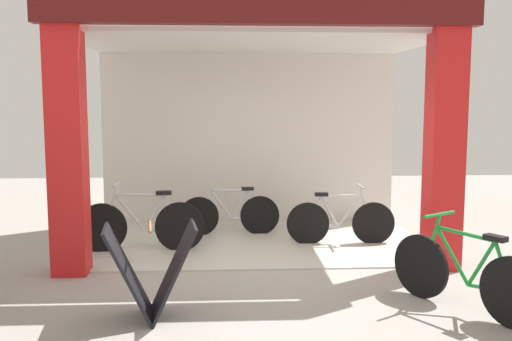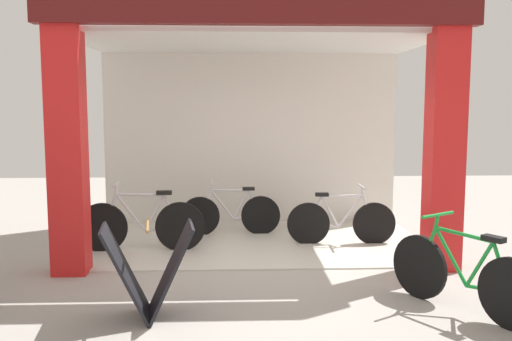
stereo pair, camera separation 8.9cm
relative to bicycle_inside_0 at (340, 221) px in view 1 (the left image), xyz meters
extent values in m
plane|color=#9E9991|center=(-1.25, -1.23, -0.34)|extent=(17.83, 17.83, 0.00)
cube|color=beige|center=(-1.25, 0.20, -0.33)|extent=(4.91, 2.87, 0.02)
cube|color=silver|center=(-1.25, 1.64, 1.12)|extent=(4.91, 0.12, 2.92)
cube|color=red|center=(-3.50, -1.23, 1.12)|extent=(0.41, 0.36, 2.92)
cube|color=red|center=(1.00, -1.23, 1.12)|extent=(0.41, 0.36, 2.92)
cube|color=silver|center=(-1.25, 0.20, 2.55)|extent=(4.91, 2.87, 0.06)
cylinder|color=black|center=(-0.47, 0.01, -0.04)|extent=(0.62, 0.06, 0.62)
cylinder|color=black|center=(0.48, -0.01, -0.04)|extent=(0.62, 0.06, 0.62)
cylinder|color=silver|center=(-0.25, 0.01, -0.06)|extent=(0.42, 0.04, 0.08)
cylinder|color=silver|center=(-0.16, 0.00, 0.14)|extent=(0.27, 0.04, 0.46)
cylinder|color=silver|center=(0.13, 0.00, 0.15)|extent=(0.38, 0.04, 0.48)
cylinder|color=silver|center=(0.01, 0.00, 0.37)|extent=(0.59, 0.05, 0.05)
cylinder|color=silver|center=(-0.37, 0.01, 0.16)|extent=(0.20, 0.04, 0.41)
cylinder|color=silver|center=(0.39, -0.01, 0.17)|extent=(0.18, 0.04, 0.43)
cylinder|color=silver|center=(0.30, -0.01, 0.44)|extent=(0.05, 0.03, 0.13)
cylinder|color=silver|center=(0.29, -0.01, 0.50)|extent=(0.04, 0.43, 0.03)
cube|color=black|center=(-0.28, 0.01, 0.39)|extent=(0.19, 0.10, 0.05)
cylinder|color=black|center=(-2.29, -0.25, 0.00)|extent=(0.69, 0.07, 0.69)
cylinder|color=black|center=(-3.35, -0.29, 0.00)|extent=(0.69, 0.07, 0.69)
cylinder|color=silver|center=(-2.54, -0.26, -0.03)|extent=(0.46, 0.05, 0.09)
cylinder|color=silver|center=(-2.63, -0.26, 0.20)|extent=(0.30, 0.05, 0.51)
cylinder|color=silver|center=(-2.96, -0.27, 0.20)|extent=(0.42, 0.05, 0.54)
cylinder|color=silver|center=(-2.83, -0.27, 0.45)|extent=(0.66, 0.06, 0.05)
cylinder|color=silver|center=(-2.40, -0.26, 0.22)|extent=(0.23, 0.04, 0.46)
cylinder|color=silver|center=(-3.24, -0.28, 0.23)|extent=(0.21, 0.04, 0.48)
cylinder|color=silver|center=(-3.15, -0.28, 0.53)|extent=(0.06, 0.04, 0.14)
cylinder|color=silver|center=(-3.14, -0.28, 0.60)|extent=(0.05, 0.48, 0.03)
cube|color=black|center=(-2.50, -0.26, 0.47)|extent=(0.21, 0.11, 0.05)
cylinder|color=black|center=(-1.13, 0.67, -0.04)|extent=(0.61, 0.06, 0.61)
cylinder|color=black|center=(-2.07, 0.64, -0.04)|extent=(0.61, 0.06, 0.61)
cylinder|color=silver|center=(-1.35, 0.67, -0.06)|extent=(0.41, 0.05, 0.08)
cylinder|color=silver|center=(-1.43, 0.66, 0.13)|extent=(0.27, 0.04, 0.46)
cylinder|color=silver|center=(-1.72, 0.65, 0.14)|extent=(0.37, 0.05, 0.48)
cylinder|color=silver|center=(-1.61, 0.66, 0.36)|extent=(0.58, 0.05, 0.05)
cylinder|color=silver|center=(-1.23, 0.67, 0.16)|extent=(0.20, 0.04, 0.41)
cylinder|color=silver|center=(-1.97, 0.65, 0.16)|extent=(0.18, 0.04, 0.42)
cylinder|color=silver|center=(-1.89, 0.65, 0.43)|extent=(0.05, 0.03, 0.13)
cylinder|color=silver|center=(-1.88, 0.65, 0.49)|extent=(0.04, 0.42, 0.03)
cube|color=black|center=(-1.32, 0.67, 0.38)|extent=(0.19, 0.10, 0.05)
cylinder|color=black|center=(0.39, -2.28, -0.01)|extent=(0.39, 0.59, 0.67)
cylinder|color=#198C33|center=(0.81, -2.95, -0.03)|extent=(0.27, 0.40, 0.09)
cylinder|color=#198C33|center=(0.76, -2.87, 0.18)|extent=(0.19, 0.27, 0.50)
cylinder|color=#198C33|center=(0.59, -2.60, 0.19)|extent=(0.25, 0.37, 0.53)
cylinder|color=#198C33|center=(0.66, -2.71, 0.44)|extent=(0.37, 0.57, 0.05)
cylinder|color=#198C33|center=(0.88, -3.06, 0.21)|extent=(0.15, 0.21, 0.45)
cylinder|color=#198C33|center=(0.45, -2.36, 0.22)|extent=(0.14, 0.19, 0.47)
cylinder|color=#198C33|center=(0.50, -2.44, 0.51)|extent=(0.06, 0.07, 0.14)
cylinder|color=#198C33|center=(0.50, -2.45, 0.58)|extent=(0.41, 0.28, 0.03)
cube|color=black|center=(0.83, -2.98, 0.46)|extent=(0.19, 0.23, 0.05)
cube|color=black|center=(-2.57, -2.74, 0.10)|extent=(0.51, 0.60, 0.91)
cube|color=black|center=(-2.16, -2.68, 0.10)|extent=(0.51, 0.60, 0.91)
cylinder|color=olive|center=(-2.36, -2.71, 0.55)|extent=(0.10, 0.54, 0.03)
camera|label=1|loc=(-1.64, -7.95, 1.69)|focal=39.70mm
camera|label=2|loc=(-1.55, -7.96, 1.69)|focal=39.70mm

